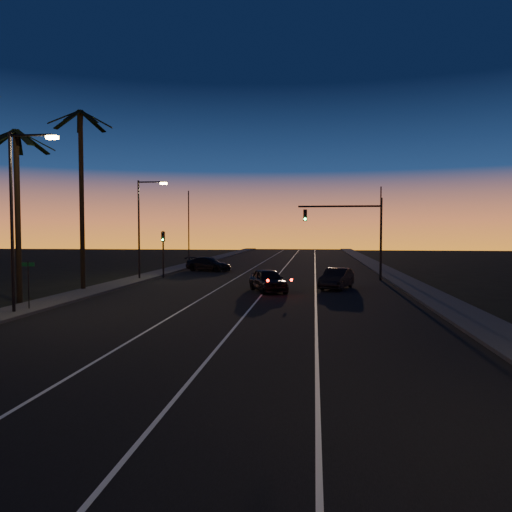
# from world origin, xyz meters

# --- Properties ---
(road) EXTENTS (20.00, 170.00, 0.01)m
(road) POSITION_xyz_m (0.00, 30.00, 0.01)
(road) COLOR black
(road) RESTS_ON ground
(sidewalk_left) EXTENTS (2.40, 170.00, 0.16)m
(sidewalk_left) POSITION_xyz_m (-11.20, 30.00, 0.08)
(sidewalk_left) COLOR #333331
(sidewalk_left) RESTS_ON ground
(sidewalk_right) EXTENTS (2.40, 170.00, 0.16)m
(sidewalk_right) POSITION_xyz_m (11.20, 30.00, 0.08)
(sidewalk_right) COLOR #333331
(sidewalk_right) RESTS_ON ground
(lane_stripe_left) EXTENTS (0.12, 160.00, 0.01)m
(lane_stripe_left) POSITION_xyz_m (-3.00, 30.00, 0.02)
(lane_stripe_left) COLOR silver
(lane_stripe_left) RESTS_ON road
(lane_stripe_mid) EXTENTS (0.12, 160.00, 0.01)m
(lane_stripe_mid) POSITION_xyz_m (0.50, 30.00, 0.02)
(lane_stripe_mid) COLOR silver
(lane_stripe_mid) RESTS_ON road
(lane_stripe_right) EXTENTS (0.12, 160.00, 0.01)m
(lane_stripe_right) POSITION_xyz_m (4.00, 30.00, 0.02)
(lane_stripe_right) COLOR silver
(lane_stripe_right) RESTS_ON road
(palm_mid) EXTENTS (4.25, 4.16, 10.03)m
(palm_mid) POSITION_xyz_m (-13.20, 24.00, 6.25)
(palm_mid) COLOR black
(palm_mid) RESTS_ON ground
(palm_far) EXTENTS (4.25, 4.16, 12.53)m
(palm_far) POSITION_xyz_m (-12.20, 30.00, 7.61)
(palm_far) COLOR black
(palm_far) RESTS_ON ground
(streetlight_left_near) EXTENTS (2.55, 0.26, 9.00)m
(streetlight_left_near) POSITION_xyz_m (-10.70, 20.00, 5.32)
(streetlight_left_near) COLOR black
(streetlight_left_near) RESTS_ON ground
(streetlight_left_far) EXTENTS (2.55, 0.26, 8.50)m
(streetlight_left_far) POSITION_xyz_m (-10.69, 38.00, 5.06)
(streetlight_left_far) COLOR black
(streetlight_left_far) RESTS_ON ground
(street_sign) EXTENTS (0.70, 0.06, 2.60)m
(street_sign) POSITION_xyz_m (-10.80, 21.00, 1.66)
(street_sign) COLOR black
(street_sign) RESTS_ON ground
(signal_mast) EXTENTS (7.10, 0.41, 7.00)m
(signal_mast) POSITION_xyz_m (7.14, 39.99, 4.78)
(signal_mast) COLOR black
(signal_mast) RESTS_ON ground
(signal_post) EXTENTS (0.28, 0.37, 4.20)m
(signal_post) POSITION_xyz_m (-9.50, 39.98, 2.89)
(signal_post) COLOR black
(signal_post) RESTS_ON ground
(far_pole_left) EXTENTS (0.14, 0.14, 9.00)m
(far_pole_left) POSITION_xyz_m (-11.00, 55.00, 4.50)
(far_pole_left) COLOR black
(far_pole_left) RESTS_ON ground
(far_pole_right) EXTENTS (0.14, 0.14, 9.00)m
(far_pole_right) POSITION_xyz_m (11.00, 52.00, 4.50)
(far_pole_right) COLOR black
(far_pole_right) RESTS_ON ground
(lead_car) EXTENTS (3.52, 5.43, 1.57)m
(lead_car) POSITION_xyz_m (0.72, 31.01, 0.80)
(lead_car) COLOR black
(lead_car) RESTS_ON road
(right_car) EXTENTS (2.81, 4.75, 1.48)m
(right_car) POSITION_xyz_m (5.52, 33.18, 0.75)
(right_car) COLOR black
(right_car) RESTS_ON road
(cross_car) EXTENTS (5.40, 3.68, 1.45)m
(cross_car) POSITION_xyz_m (-7.10, 48.00, 0.74)
(cross_car) COLOR black
(cross_car) RESTS_ON road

